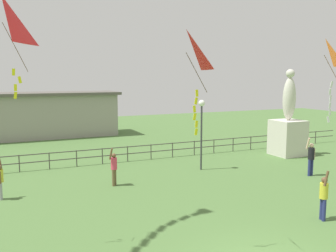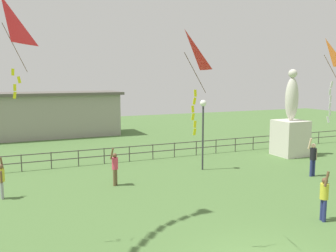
# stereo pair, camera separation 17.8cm
# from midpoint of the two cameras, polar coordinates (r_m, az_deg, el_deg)

# --- Properties ---
(statue_monument) EXTENTS (1.87, 1.87, 5.69)m
(statue_monument) POSITION_cam_midpoint_polar(r_m,az_deg,el_deg) (25.80, 17.79, -0.51)
(statue_monument) COLOR beige
(statue_monument) RESTS_ON ground_plane
(lamppost) EXTENTS (0.36, 0.36, 3.94)m
(lamppost) POSITION_cam_midpoint_polar(r_m,az_deg,el_deg) (20.56, 4.94, 1.17)
(lamppost) COLOR #38383D
(lamppost) RESTS_ON ground_plane
(person_0) EXTENTS (0.36, 0.48, 1.89)m
(person_0) POSITION_cam_midpoint_polar(r_m,az_deg,el_deg) (14.68, 22.51, -9.77)
(person_0) COLOR navy
(person_0) RESTS_ON ground_plane
(person_1) EXTENTS (0.53, 0.33, 2.04)m
(person_1) POSITION_cam_midpoint_polar(r_m,az_deg,el_deg) (20.89, 20.93, -4.43)
(person_1) COLOR navy
(person_1) RESTS_ON ground_plane
(person_2) EXTENTS (0.28, 0.46, 1.77)m
(person_2) POSITION_cam_midpoint_polar(r_m,az_deg,el_deg) (17.38, -24.71, -7.44)
(person_2) COLOR #99999E
(person_2) RESTS_ON ground_plane
(person_4) EXTENTS (0.45, 0.40, 1.85)m
(person_4) POSITION_cam_midpoint_polar(r_m,az_deg,el_deg) (17.98, -8.60, -6.21)
(person_4) COLOR brown
(person_4) RESTS_ON ground_plane
(kite_0) EXTENTS (1.03, 1.05, 2.88)m
(kite_0) POSITION_cam_midpoint_polar(r_m,az_deg,el_deg) (10.40, 2.41, 10.65)
(kite_0) COLOR red
(kite_1) EXTENTS (1.18, 1.28, 2.84)m
(kite_1) POSITION_cam_midpoint_polar(r_m,az_deg,el_deg) (11.79, -24.47, 14.02)
(kite_1) COLOR red
(kite_5) EXTENTS (1.01, 0.90, 2.59)m
(kite_5) POSITION_cam_midpoint_polar(r_m,az_deg,el_deg) (12.88, 22.62, 9.53)
(kite_5) COLOR orange
(waterfront_railing) EXTENTS (36.05, 0.06, 0.95)m
(waterfront_railing) POSITION_cam_midpoint_polar(r_m,az_deg,el_deg) (22.78, -8.66, -4.08)
(waterfront_railing) COLOR #4C4742
(waterfront_railing) RESTS_ON ground_plane
(pavilion_building) EXTENTS (13.42, 4.26, 3.88)m
(pavilion_building) POSITION_cam_midpoint_polar(r_m,az_deg,el_deg) (33.79, -19.26, 1.65)
(pavilion_building) COLOR gray
(pavilion_building) RESTS_ON ground_plane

